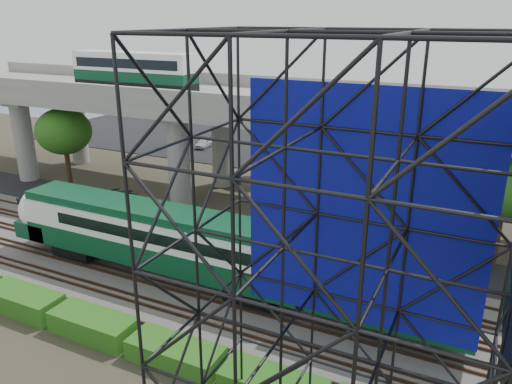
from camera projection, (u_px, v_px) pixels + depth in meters
The scene contains 13 objects.
ground at pixel (206, 311), 27.47m from camera, with size 140.00×140.00×0.00m, color #474233.
ballast_bed at pixel (223, 293), 29.13m from camera, with size 90.00×12.00×0.20m, color slate.
service_road at pixel (281, 239), 36.37m from camera, with size 90.00×5.00×0.08m, color black.
parking_lot at pixel (363, 160), 56.30m from camera, with size 90.00×18.00×0.08m, color black.
harbor_water at pixel (400, 124), 74.97m from camera, with size 140.00×40.00×0.03m, color slate.
rail_tracks at pixel (223, 290), 29.08m from camera, with size 90.00×9.52×0.16m.
commuter_train at pixel (188, 242), 29.17m from camera, with size 29.30×3.06×4.30m.
overpass at pixel (296, 114), 38.82m from camera, with size 80.00×12.00×12.40m.
scaffold_tower at pixel (331, 306), 14.35m from camera, with size 9.36×6.36×15.00m.
hedge_strip at pixel (175, 353), 23.22m from camera, with size 34.60×1.80×1.20m.
trees at pixel (257, 142), 41.26m from camera, with size 40.94×16.94×7.69m.
suv at pixel (126, 201), 41.53m from camera, with size 2.56×5.56×1.54m, color black.
parked_cars at pixel (377, 157), 55.24m from camera, with size 36.93×9.54×1.31m.
Camera 1 is at (12.87, -20.12, 15.35)m, focal length 35.00 mm.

